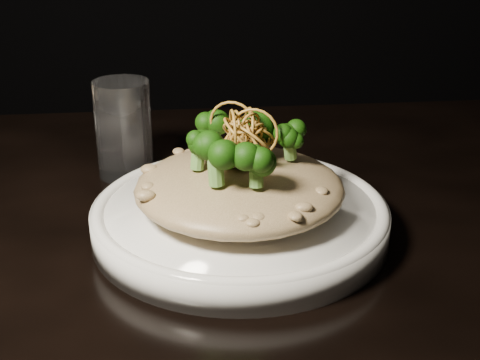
{
  "coord_description": "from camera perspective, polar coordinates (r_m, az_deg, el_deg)",
  "views": [
    {
      "loc": [
        0.04,
        -0.55,
        1.05
      ],
      "look_at": [
        0.1,
        0.01,
        0.81
      ],
      "focal_mm": 50.0,
      "sensor_mm": 36.0,
      "label": 1
    }
  ],
  "objects": [
    {
      "name": "table",
      "position": [
        0.68,
        -8.44,
        -11.32
      ],
      "size": [
        1.1,
        0.8,
        0.75
      ],
      "color": "black",
      "rests_on": "ground"
    },
    {
      "name": "risotto",
      "position": [
        0.61,
        -0.05,
        -0.64
      ],
      "size": [
        0.19,
        0.19,
        0.04
      ],
      "primitive_type": "ellipsoid",
      "color": "brown",
      "rests_on": "plate"
    },
    {
      "name": "broccoli",
      "position": [
        0.6,
        0.18,
        3.46
      ],
      "size": [
        0.13,
        0.13,
        0.05
      ],
      "primitive_type": null,
      "color": "black",
      "rests_on": "risotto"
    },
    {
      "name": "drinking_glass",
      "position": [
        0.76,
        -9.9,
        4.3
      ],
      "size": [
        0.07,
        0.07,
        0.11
      ],
      "primitive_type": "cylinder",
      "rotation": [
        0.0,
        0.0,
        0.2
      ],
      "color": "white",
      "rests_on": "table"
    },
    {
      "name": "cheese",
      "position": [
        0.61,
        -0.21,
        2.33
      ],
      "size": [
        0.06,
        0.06,
        0.02
      ],
      "primitive_type": "ellipsoid",
      "color": "silver",
      "rests_on": "risotto"
    },
    {
      "name": "plate",
      "position": [
        0.63,
        0.0,
        -3.38
      ],
      "size": [
        0.28,
        0.28,
        0.03
      ],
      "primitive_type": "cylinder",
      "color": "white",
      "rests_on": "table"
    },
    {
      "name": "shallots",
      "position": [
        0.6,
        0.53,
        4.62
      ],
      "size": [
        0.06,
        0.06,
        0.04
      ],
      "primitive_type": null,
      "color": "brown",
      "rests_on": "cheese"
    }
  ]
}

